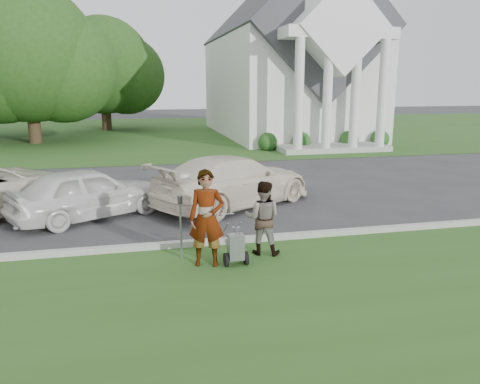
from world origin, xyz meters
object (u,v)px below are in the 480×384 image
object	(u,v)px
tree_back	(103,70)
person_right	(263,218)
car_c	(234,181)
striping_cart	(236,248)
parking_meter_near	(181,219)
tree_left	(28,60)
church	(287,51)
person_left	(207,219)
car_b	(88,193)

from	to	relation	value
tree_back	person_right	bearing A→B (deg)	-81.01
tree_back	car_c	xyz separation A→B (m)	(5.05, -25.96, -3.94)
striping_cart	parking_meter_near	xyz separation A→B (m)	(-1.07, 0.63, 0.51)
striping_cart	tree_left	bearing A→B (deg)	107.90
parking_meter_near	car_c	size ratio (longest dim) A/B	0.26
person_right	parking_meter_near	distance (m)	1.79
striping_cart	parking_meter_near	bearing A→B (deg)	147.78
church	person_right	bearing A→B (deg)	-109.38
church	person_left	size ratio (longest dim) A/B	11.96
person_left	tree_back	bearing A→B (deg)	110.69
tree_back	car_b	distance (m)	26.73
person_left	car_b	xyz separation A→B (m)	(-2.70, 4.24, -0.28)
person_left	parking_meter_near	bearing A→B (deg)	148.85
tree_back	church	bearing A→B (deg)	-27.85
tree_left	car_b	world-z (taller)	tree_left
striping_cart	person_left	world-z (taller)	person_left
church	car_b	size ratio (longest dim) A/B	5.63
tree_back	parking_meter_near	xyz separation A→B (m)	(3.00, -30.16, -3.83)
person_left	car_c	world-z (taller)	person_left
church	parking_meter_near	bearing A→B (deg)	-113.27
person_right	car_b	size ratio (longest dim) A/B	0.38
person_left	parking_meter_near	world-z (taller)	person_left
tree_left	car_b	bearing A→B (deg)	-75.43
tree_back	car_b	size ratio (longest dim) A/B	2.25
tree_left	person_left	distance (m)	24.21
tree_back	person_right	world-z (taller)	tree_back
church	tree_left	distance (m)	17.07
tree_left	parking_meter_near	world-z (taller)	tree_left
tree_back	striping_cart	size ratio (longest dim) A/B	9.76
tree_left	parking_meter_near	size ratio (longest dim) A/B	7.43
tree_back	car_c	world-z (taller)	tree_back
person_right	car_b	distance (m)	5.55
car_b	car_c	distance (m)	4.29
person_right	person_left	bearing A→B (deg)	39.16
tree_back	striping_cart	bearing A→B (deg)	-82.47
person_left	church	bearing A→B (deg)	82.37
tree_left	striping_cart	size ratio (longest dim) A/B	10.79
parking_meter_near	car_b	distance (m)	4.35
tree_back	tree_left	bearing A→B (deg)	-116.57
person_left	car_b	distance (m)	5.04
car_b	parking_meter_near	bearing A→B (deg)	-178.10
parking_meter_near	person_left	bearing A→B (deg)	-45.35
church	striping_cart	bearing A→B (deg)	-110.50
tree_left	car_c	world-z (taller)	tree_left
tree_back	person_right	xyz separation A→B (m)	(4.79, -30.25, -3.90)
church	car_c	size ratio (longest dim) A/B	4.46
tree_back	person_left	size ratio (longest dim) A/B	4.77
tree_back	parking_meter_near	distance (m)	30.55
person_right	parking_meter_near	xyz separation A→B (m)	(-1.79, 0.10, 0.08)
church	car_b	xyz separation A→B (m)	(-12.23, -19.54, -5.21)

